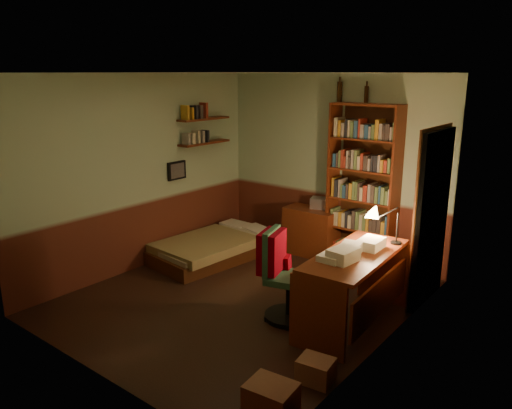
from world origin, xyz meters
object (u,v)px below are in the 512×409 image
Objects in this scene: dresser at (311,232)px; cardboard_box_b at (316,370)px; mini_stereo at (321,203)px; desk at (354,290)px; desk_lamp at (398,215)px; office_chair at (289,281)px; bookshelf at (363,187)px; cardboard_box_a at (271,401)px; bed at (214,240)px.

cardboard_box_b is at bearing -56.33° from dresser.
mini_stereo is (0.08, 0.12, 0.42)m from dresser.
desk is 5.07× the size of cardboard_box_b.
dresser is 1.22× the size of desk_lamp.
mini_stereo is 0.32× the size of office_chair.
mini_stereo is 0.96× the size of cardboard_box_b.
cardboard_box_b is (0.03, -1.66, -1.02)m from desk_lamp.
office_chair is at bearing -82.65° from bookshelf.
desk reaches higher than cardboard_box_a.
dresser is 0.35× the size of bookshelf.
desk_lamp is at bearing 91.10° from cardboard_box_b.
mini_stereo is 0.19× the size of desk.
office_chair is (0.81, -1.99, -0.33)m from mini_stereo.
dresser is 3.18m from cardboard_box_b.
dresser is 3.69m from cardboard_box_a.
bookshelf is at bearing 38.40° from bed.
office_chair reaches higher than dresser.
desk_lamp reaches higher than office_chair.
bed is 4.71× the size of cardboard_box_a.
office_chair is 1.20m from cardboard_box_b.
mini_stereo reaches higher than dresser.
bed is 1.18× the size of desk.
cardboard_box_b is (0.98, -2.74, -1.00)m from bookshelf.
mini_stereo reaches higher than bed.
cardboard_box_b is (2.75, -1.66, -0.16)m from bed.
bookshelf is at bearing 7.14° from dresser.
mini_stereo is (1.10, 1.12, 0.51)m from bed.
desk reaches higher than cardboard_box_b.
desk_lamp is 0.73× the size of office_chair.
office_chair is at bearing -63.85° from dresser.
bed is 1.43m from dresser.
office_chair is at bearing -155.93° from desk.
office_chair is at bearing 136.57° from cardboard_box_b.
office_chair is (-0.81, -0.87, -0.68)m from desk_lamp.
cardboard_box_a is at bearing -84.46° from mini_stereo.
office_chair is 1.65m from cardboard_box_a.
dresser is 2.75× the size of mini_stereo.
mini_stereo reaches higher than cardboard_box_b.
cardboard_box_b is (1.65, -2.78, -0.66)m from mini_stereo.
bed is 2.26× the size of dresser.
bookshelf reaches higher than cardboard_box_b.
bookshelf is 2.54× the size of office_chair.
dresser is at bearing -170.35° from bookshelf.
bed is 5.96× the size of cardboard_box_b.
desk is 0.93m from desk_lamp.
bookshelf is 3.08m from cardboard_box_b.
desk is 1.17m from cardboard_box_b.
bed reaches higher than cardboard_box_a.
mini_stereo is at bearing 115.54° from cardboard_box_a.
mini_stereo reaches higher than cardboard_box_a.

